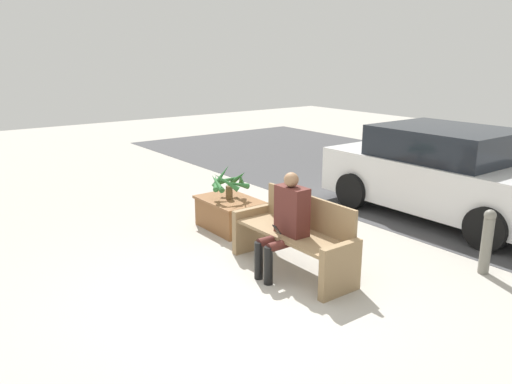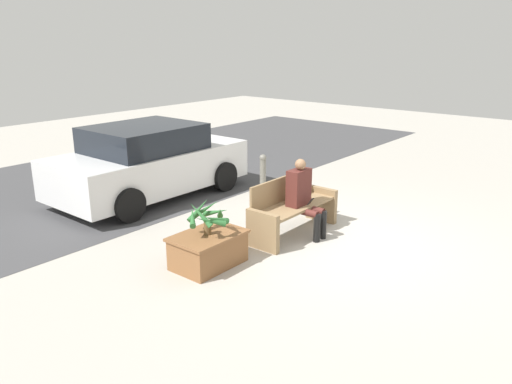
% 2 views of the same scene
% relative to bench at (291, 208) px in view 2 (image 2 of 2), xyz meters
% --- Properties ---
extents(ground_plane, '(30.00, 30.00, 0.00)m').
position_rel_bench_xyz_m(ground_plane, '(0.14, -0.93, -0.43)').
color(ground_plane, '#ADA89E').
extents(road_surface, '(20.00, 6.00, 0.01)m').
position_rel_bench_xyz_m(road_surface, '(0.14, 5.04, -0.43)').
color(road_surface, '#424244').
rests_on(road_surface, ground_plane).
extents(bench, '(1.73, 0.58, 0.91)m').
position_rel_bench_xyz_m(bench, '(0.00, 0.00, 0.00)').
color(bench, '#8C704C').
rests_on(bench, ground_plane).
extents(person_seated, '(0.41, 0.58, 1.25)m').
position_rel_bench_xyz_m(person_seated, '(0.05, -0.18, 0.26)').
color(person_seated, '#51231E').
rests_on(person_seated, ground_plane).
extents(planter_box, '(1.01, 0.70, 0.47)m').
position_rel_bench_xyz_m(planter_box, '(-1.72, 0.19, -0.18)').
color(planter_box, brown).
rests_on(planter_box, ground_plane).
extents(potted_plant, '(0.61, 0.63, 0.50)m').
position_rel_bench_xyz_m(potted_plant, '(-1.72, 0.18, 0.31)').
color(potted_plant, brown).
rests_on(potted_plant, planter_box).
extents(parked_car, '(3.90, 1.98, 1.45)m').
position_rel_bench_xyz_m(parked_car, '(-0.16, 3.37, 0.28)').
color(parked_car, silver).
rests_on(parked_car, ground_plane).
extents(bollard_post, '(0.14, 0.14, 0.81)m').
position_rel_bench_xyz_m(bollard_post, '(1.47, 1.76, -0.01)').
color(bollard_post, slate).
rests_on(bollard_post, ground_plane).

